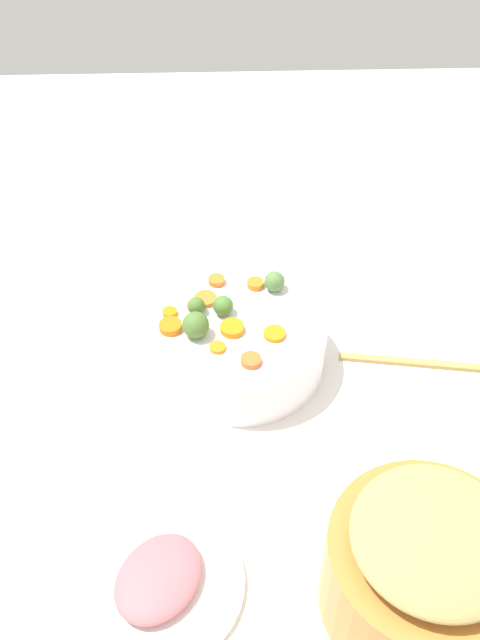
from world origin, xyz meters
The scene contains 20 objects.
tabletop centered at (0.00, 0.00, 0.01)m, with size 2.40×2.40×0.02m, color white.
serving_bowl_carrots centered at (0.04, -0.05, 0.06)m, with size 0.29×0.29×0.09m, color white.
metal_pot centered at (-0.17, 0.39, 0.09)m, with size 0.25×0.25×0.14m, color #C47E37.
stuffing_mound centered at (-0.17, 0.39, 0.18)m, with size 0.20×0.20×0.05m, color tan.
carrot_slice_0 centered at (0.15, -0.07, 0.11)m, with size 0.02×0.02×0.01m, color orange.
carrot_slice_1 centered at (0.09, -0.11, 0.11)m, with size 0.04×0.04×0.01m, color orange.
carrot_slice_2 centered at (0.01, -0.14, 0.12)m, with size 0.03×0.03×0.01m, color orange.
carrot_slice_3 centered at (0.07, -0.15, 0.12)m, with size 0.03×0.03×0.01m, color orange.
carrot_slice_4 centered at (0.07, 0.01, 0.11)m, with size 0.03×0.03×0.01m, color orange.
carrot_slice_5 centered at (0.05, -0.03, 0.12)m, with size 0.04×0.04×0.01m, color orange.
carrot_slice_6 centered at (0.02, 0.04, 0.11)m, with size 0.03×0.03×0.01m, color orange.
carrot_slice_7 centered at (0.15, -0.04, 0.12)m, with size 0.04×0.04×0.01m, color orange.
carrot_slice_8 centered at (-0.02, -0.02, 0.11)m, with size 0.04×0.04×0.01m, color orange.
brussels_sprout_0 centered at (-0.03, -0.13, 0.13)m, with size 0.04×0.04×0.04m, color #578142.
brussels_sprout_1 centered at (0.11, -0.08, 0.12)m, with size 0.03×0.03×0.03m, color #4B742F.
brussels_sprout_2 centered at (0.11, -0.02, 0.13)m, with size 0.04×0.04×0.04m, color #4E7531.
brussels_sprout_3 centered at (0.06, -0.07, 0.13)m, with size 0.03×0.03×0.03m, color #4D7D34.
wooden_spoon centered at (-0.36, -0.01, 0.03)m, with size 0.32×0.08×0.01m.
ham_plate centered at (0.15, 0.36, 0.03)m, with size 0.22×0.22×0.01m, color white.
ham_slice_main centered at (0.16, 0.36, 0.05)m, with size 0.13×0.11×0.03m, color #CB676F.
Camera 1 is at (0.06, 0.79, 0.92)m, focal length 39.48 mm.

